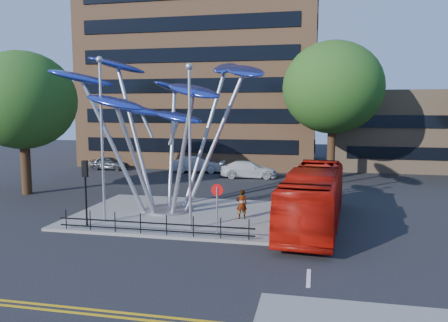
% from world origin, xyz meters
% --- Properties ---
extents(ground, '(120.00, 120.00, 0.00)m').
position_xyz_m(ground, '(0.00, 0.00, 0.00)').
color(ground, black).
rests_on(ground, ground).
extents(traffic_island, '(12.00, 9.00, 0.15)m').
position_xyz_m(traffic_island, '(-1.00, 6.00, 0.07)').
color(traffic_island, slate).
rests_on(traffic_island, ground).
extents(double_yellow_near, '(40.00, 0.12, 0.01)m').
position_xyz_m(double_yellow_near, '(0.00, -6.00, 0.01)').
color(double_yellow_near, gold).
rests_on(double_yellow_near, ground).
extents(double_yellow_far, '(40.00, 0.12, 0.01)m').
position_xyz_m(double_yellow_far, '(0.00, -6.30, 0.01)').
color(double_yellow_far, gold).
rests_on(double_yellow_far, ground).
extents(brick_tower, '(25.00, 15.00, 30.00)m').
position_xyz_m(brick_tower, '(-6.00, 32.00, 15.00)').
color(brick_tower, '#996843').
rests_on(brick_tower, ground).
extents(low_building_near, '(15.00, 8.00, 8.00)m').
position_xyz_m(low_building_near, '(16.00, 30.00, 4.00)').
color(low_building_near, '#A1805F').
rests_on(low_building_near, ground).
extents(tree_right, '(8.80, 8.80, 12.11)m').
position_xyz_m(tree_right, '(8.00, 22.00, 8.04)').
color(tree_right, black).
rests_on(tree_right, ground).
extents(tree_left, '(7.60, 7.60, 10.32)m').
position_xyz_m(tree_left, '(-14.00, 10.00, 6.79)').
color(tree_left, black).
rests_on(tree_left, ground).
extents(leaf_sculpture, '(12.72, 9.54, 9.51)m').
position_xyz_m(leaf_sculpture, '(-2.07, 6.68, 6.87)').
color(leaf_sculpture, '#9EA0A5').
rests_on(leaf_sculpture, traffic_island).
extents(street_lamp_left, '(0.36, 0.36, 8.80)m').
position_xyz_m(street_lamp_left, '(-4.50, 3.50, 5.36)').
color(street_lamp_left, '#9EA0A5').
rests_on(street_lamp_left, traffic_island).
extents(street_lamp_right, '(0.36, 0.36, 8.30)m').
position_xyz_m(street_lamp_right, '(0.50, 3.00, 5.09)').
color(street_lamp_right, '#9EA0A5').
rests_on(street_lamp_right, traffic_island).
extents(traffic_light_island, '(0.28, 0.18, 3.42)m').
position_xyz_m(traffic_light_island, '(-5.00, 2.50, 2.61)').
color(traffic_light_island, black).
rests_on(traffic_light_island, traffic_island).
extents(no_entry_sign_island, '(0.60, 0.10, 2.45)m').
position_xyz_m(no_entry_sign_island, '(2.00, 2.52, 1.82)').
color(no_entry_sign_island, '#9EA0A5').
rests_on(no_entry_sign_island, traffic_island).
extents(pedestrian_railing_front, '(10.00, 0.06, 1.00)m').
position_xyz_m(pedestrian_railing_front, '(-1.00, 1.70, 0.55)').
color(pedestrian_railing_front, black).
rests_on(pedestrian_railing_front, traffic_island).
extents(red_bus, '(3.57, 11.36, 3.11)m').
position_xyz_m(red_bus, '(6.60, 5.39, 1.56)').
color(red_bus, '#AA1107').
rests_on(red_bus, ground).
extents(pedestrian, '(0.69, 0.56, 1.64)m').
position_xyz_m(pedestrian, '(2.70, 5.55, 0.97)').
color(pedestrian, gray).
rests_on(pedestrian, traffic_island).
extents(parked_car_left, '(4.00, 1.73, 1.34)m').
position_xyz_m(parked_car_left, '(-13.99, 23.00, 0.67)').
color(parked_car_left, '#45484D').
rests_on(parked_car_left, ground).
extents(parked_car_mid, '(5.09, 2.33, 1.62)m').
position_xyz_m(parked_car_mid, '(-4.59, 23.00, 0.81)').
color(parked_car_mid, '#9EA1A5').
rests_on(parked_car_mid, ground).
extents(parked_car_right, '(5.32, 2.58, 1.49)m').
position_xyz_m(parked_car_right, '(0.77, 20.82, 0.75)').
color(parked_car_right, silver).
rests_on(parked_car_right, ground).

